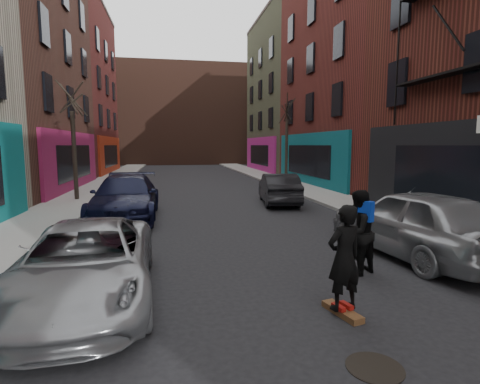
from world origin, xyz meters
name	(u,v)px	position (x,y,z in m)	size (l,w,h in m)	color
sidewalk_left	(113,179)	(-6.25, 30.00, 0.07)	(2.50, 84.00, 0.13)	gray
sidewalk_right	(265,176)	(6.25, 30.00, 0.07)	(2.50, 84.00, 0.13)	gray
buildings_right	(477,39)	(13.50, 16.00, 8.00)	(12.00, 56.00, 16.00)	#4B2D20
building_far	(181,116)	(0.00, 56.00, 7.00)	(40.00, 10.00, 14.00)	#47281E
tree_left_far	(73,131)	(-6.20, 18.00, 3.38)	(2.00, 2.00, 6.50)	black
tree_right_far	(287,133)	(6.20, 24.00, 3.53)	(2.00, 2.00, 6.80)	black
parked_left_far	(86,263)	(-3.20, 5.67, 0.67)	(2.24, 4.85, 1.35)	gray
parked_left_end	(126,197)	(-3.36, 13.11, 0.80)	(2.25, 5.53, 1.61)	black
parked_right_far	(415,222)	(4.11, 7.00, 0.85)	(2.01, 4.99, 1.70)	gray
parked_right_end	(279,189)	(3.20, 15.62, 0.71)	(1.50, 4.29, 1.41)	black
skateboard	(342,312)	(0.96, 4.33, 0.05)	(0.22, 0.80, 0.10)	brown
skateboarder	(344,257)	(0.96, 4.33, 0.95)	(0.62, 0.41, 1.70)	black
pedestrian	(358,232)	(2.12, 6.09, 0.90)	(1.08, 1.00, 1.79)	black
manhole	(375,368)	(0.69, 2.90, 0.01)	(0.70, 0.70, 0.01)	black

